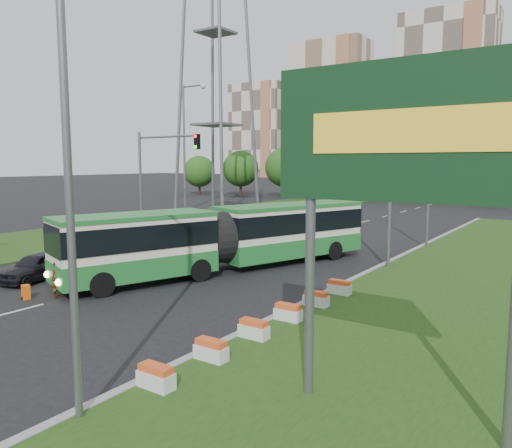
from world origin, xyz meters
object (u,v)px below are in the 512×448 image
Objects in this scene: transmission_pylon at (216,13)px; shopping_trolley at (26,292)px; traffic_mast_left at (156,169)px; car_left_far at (192,236)px; traffic_mast_median at (363,171)px; car_left_near at (36,266)px; billboard at (407,147)px; pedestrian at (58,280)px; articulated_bus at (224,237)px.

transmission_pylon is 71.20× the size of shopping_trolley.
car_left_far is at bearing 2.70° from traffic_mast_left.
traffic_mast_median is 18.13m from shopping_trolley.
transmission_pylon is 10.84× the size of car_left_near.
car_left_far is at bearing 121.80° from shopping_trolley.
billboard is at bearing 16.22° from shopping_trolley.
pedestrian is at bearing -74.23° from car_left_far.
articulated_bus is (-5.66, -5.39, -3.53)m from traffic_mast_median.
billboard reaches higher than car_left_far.
articulated_bus is 7.84m from car_left_far.
billboard is 1.97× the size of car_left_near.
articulated_bus reaches higher than car_left_near.
articulated_bus is 8.94m from pedestrian.
car_left_near is 3.66m from shopping_trolley.
articulated_bus is (9.50, -4.39, -3.53)m from traffic_mast_left.
traffic_mast_left is 0.18× the size of transmission_pylon.
billboard is at bearing -33.55° from traffic_mast_left.
traffic_mast_median is 0.18× the size of transmission_pylon.
car_left_far reaches higher than pedestrian.
pedestrian is at bearing 64.47° from shopping_trolley.
traffic_mast_left is (-15.16, -1.00, 0.00)m from traffic_mast_median.
pedestrian is (3.78, -1.36, 0.11)m from car_left_near.
billboard is 17.61m from shopping_trolley.
articulated_bus is at bearing 90.22° from shopping_trolley.
articulated_bus is 4.44× the size of car_left_near.
car_left_near is (-19.39, 3.45, -5.47)m from billboard.
car_left_far is at bearing 78.41° from car_left_near.
traffic_mast_median reaches higher than car_left_near.
billboard is at bearing -46.52° from transmission_pylon.
billboard and traffic_mast_median have the same top height.
car_left_near is (3.23, -11.56, -4.66)m from traffic_mast_left.
car_left_near is 4.02m from pedestrian.
shopping_trolley is (-0.96, -0.93, -0.49)m from pedestrian.
billboard reaches higher than pedestrian.
car_left_near is at bearing -90.34° from car_left_far.
billboard is 17.68m from traffic_mast_median.
car_left_far is (12.81, -18.85, -21.20)m from transmission_pylon.
articulated_bus reaches higher than shopping_trolley.
transmission_pylon reaches higher than articulated_bus.
car_left_far is (-6.31, 4.54, -1.02)m from articulated_bus.
billboard is 0.44× the size of articulated_bus.
traffic_mast_left reaches higher than pedestrian.
transmission_pylon is 27.57× the size of pedestrian.
articulated_bus is 9.59m from car_left_near.
car_left_far reaches higher than car_left_near.
articulated_bus is at bearing -136.39° from traffic_mast_median.
articulated_bus reaches higher than car_left_far.
traffic_mast_left is 27.03m from transmission_pylon.
car_left_far is at bearing 32.01° from pedestrian.
traffic_mast_left reaches higher than car_left_far.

